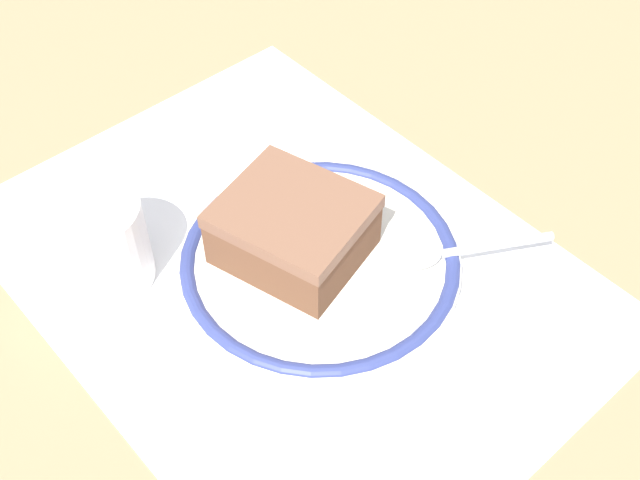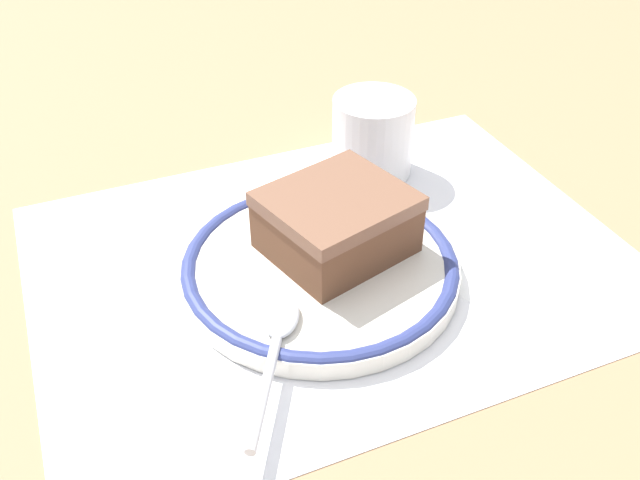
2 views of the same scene
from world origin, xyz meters
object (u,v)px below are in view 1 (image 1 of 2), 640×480
at_px(plate, 320,263).
at_px(spoon, 442,253).
at_px(cup, 98,248).
at_px(cake_slice, 296,231).
at_px(napkin, 249,134).

distance_m(plate, spoon, 0.09).
relative_size(plate, spoon, 1.77).
height_order(spoon, cup, cup).
bearing_deg(cup, spoon, 49.60).
relative_size(cake_slice, spoon, 1.02).
xyz_separation_m(cake_slice, napkin, (-0.14, 0.07, -0.04)).
relative_size(cup, napkin, 0.57).
xyz_separation_m(plate, napkin, (-0.16, 0.06, -0.01)).
distance_m(plate, cake_slice, 0.03).
height_order(spoon, napkin, spoon).
bearing_deg(plate, cup, -130.09).
xyz_separation_m(plate, spoon, (0.06, 0.07, 0.01)).
bearing_deg(spoon, cake_slice, -133.42).
distance_m(cup, napkin, 0.19).
bearing_deg(cup, cake_slice, 51.88).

